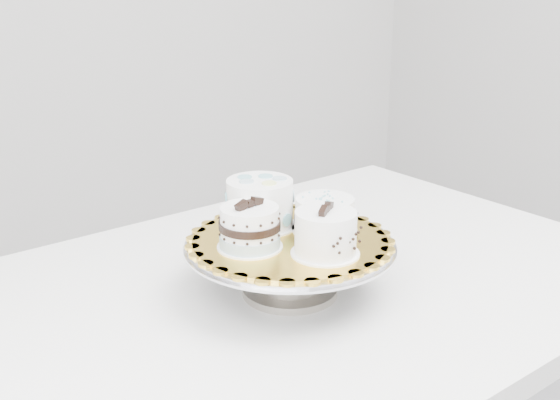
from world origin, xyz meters
TOP-DOWN VIEW (x-y plane):
  - table at (-0.09, 0.14)m, footprint 1.28×0.88m
  - cake_stand at (-0.12, 0.11)m, footprint 0.34×0.34m
  - cake_board at (-0.12, 0.11)m, footprint 0.38×0.38m
  - cake_swirl at (-0.11, 0.03)m, footprint 0.13×0.13m
  - cake_banded at (-0.19, 0.12)m, footprint 0.10×0.10m
  - cake_dots at (-0.12, 0.18)m, footprint 0.14×0.14m
  - cake_ribbon at (-0.05, 0.10)m, footprint 0.12×0.12m

SIDE VIEW (x-z plane):
  - table at x=-0.09m, z-range 0.30..1.05m
  - cake_stand at x=-0.12m, z-range 0.77..0.86m
  - cake_board at x=-0.12m, z-range 0.84..0.85m
  - cake_ribbon at x=-0.05m, z-range 0.84..0.90m
  - cake_banded at x=-0.19m, z-range 0.84..0.92m
  - cake_swirl at x=-0.11m, z-range 0.84..0.92m
  - cake_dots at x=-0.12m, z-range 0.85..0.93m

